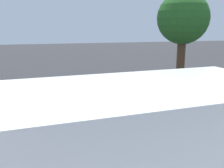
% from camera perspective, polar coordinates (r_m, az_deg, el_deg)
% --- Properties ---
extents(lane_marking_centre, '(28.00, 0.16, 0.01)m').
position_cam_1_polar(lane_marking_centre, '(6.30, -3.39, -15.39)').
color(lane_marking_centre, '#E0D14C').
extents(white_van, '(5.32, 2.54, 2.20)m').
position_cam_1_polar(white_van, '(3.54, -2.56, -15.95)').
color(white_van, white).
rests_on(white_van, ground_plane).
extents(tree_centre_verge, '(2.45, 2.45, 4.55)m').
position_cam_1_polar(tree_centre_verge, '(13.05, 15.28, 13.52)').
color(tree_centre_verge, '#513823').
rests_on(tree_centre_verge, ground_plane).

